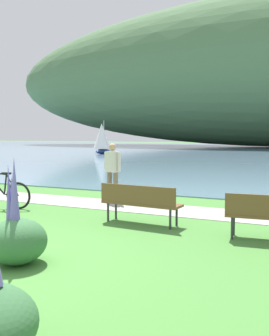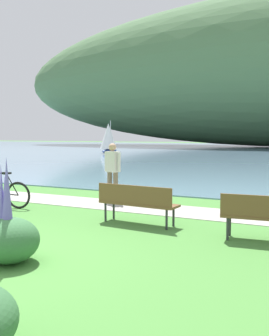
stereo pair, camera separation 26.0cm
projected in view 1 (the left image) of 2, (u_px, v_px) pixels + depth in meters
shoreline_path at (125, 206)px, 10.60m from camera, size 60.00×1.50×0.01m
park_bench_near_camera at (140, 201)px, 8.39m from camera, size 1.83×0.61×0.88m
bicycle_leaning_near_bench at (1, 193)px, 10.29m from camera, size 1.76×0.33×1.01m
person_at_shoreline at (112, 169)px, 11.19m from camera, size 0.59×0.31×1.71m
echium_bush_beside_closest at (17, 237)px, 5.83m from camera, size 0.89×0.89×1.63m
sailboat_toward_hillside at (102, 138)px, 39.81m from camera, size 1.84×2.96×3.42m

